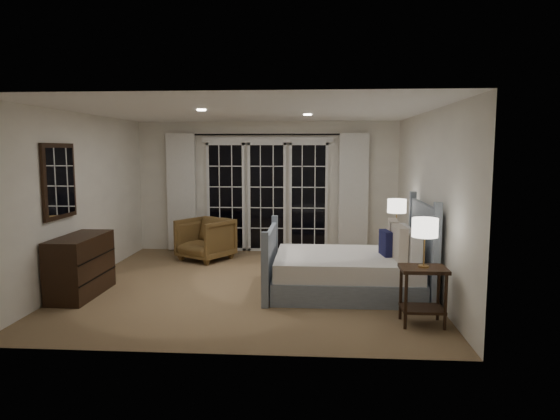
# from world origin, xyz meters

# --- Properties ---
(floor) EXTENTS (5.00, 5.00, 0.00)m
(floor) POSITION_xyz_m (0.00, 0.00, 0.00)
(floor) COLOR olive
(floor) RESTS_ON ground
(ceiling) EXTENTS (5.00, 5.00, 0.00)m
(ceiling) POSITION_xyz_m (0.00, 0.00, 2.50)
(ceiling) COLOR white
(ceiling) RESTS_ON wall_back
(wall_left) EXTENTS (0.02, 5.00, 2.50)m
(wall_left) POSITION_xyz_m (-2.50, 0.00, 1.25)
(wall_left) COLOR white
(wall_left) RESTS_ON floor
(wall_right) EXTENTS (0.02, 5.00, 2.50)m
(wall_right) POSITION_xyz_m (2.50, 0.00, 1.25)
(wall_right) COLOR white
(wall_right) RESTS_ON floor
(wall_back) EXTENTS (5.00, 0.02, 2.50)m
(wall_back) POSITION_xyz_m (0.00, 2.50, 1.25)
(wall_back) COLOR white
(wall_back) RESTS_ON floor
(wall_front) EXTENTS (5.00, 0.02, 2.50)m
(wall_front) POSITION_xyz_m (0.00, -2.50, 1.25)
(wall_front) COLOR white
(wall_front) RESTS_ON floor
(french_doors) EXTENTS (2.50, 0.04, 2.20)m
(french_doors) POSITION_xyz_m (0.00, 2.46, 1.09)
(french_doors) COLOR black
(french_doors) RESTS_ON wall_back
(curtain_rod) EXTENTS (3.50, 0.03, 0.03)m
(curtain_rod) POSITION_xyz_m (0.00, 2.40, 2.25)
(curtain_rod) COLOR black
(curtain_rod) RESTS_ON wall_back
(curtain_left) EXTENTS (0.55, 0.10, 2.25)m
(curtain_left) POSITION_xyz_m (-1.65, 2.38, 1.15)
(curtain_left) COLOR white
(curtain_left) RESTS_ON curtain_rod
(curtain_right) EXTENTS (0.55, 0.10, 2.25)m
(curtain_right) POSITION_xyz_m (1.65, 2.38, 1.15)
(curtain_right) COLOR white
(curtain_right) RESTS_ON curtain_rod
(downlight_a) EXTENTS (0.12, 0.12, 0.01)m
(downlight_a) POSITION_xyz_m (0.80, 0.60, 2.49)
(downlight_a) COLOR white
(downlight_a) RESTS_ON ceiling
(downlight_b) EXTENTS (0.12, 0.12, 0.01)m
(downlight_b) POSITION_xyz_m (-0.60, -0.40, 2.49)
(downlight_b) COLOR white
(downlight_b) RESTS_ON ceiling
(bed) EXTENTS (2.14, 1.53, 1.25)m
(bed) POSITION_xyz_m (1.42, -0.27, 0.32)
(bed) COLOR gray
(bed) RESTS_ON floor
(nightstand_left) EXTENTS (0.51, 0.41, 0.66)m
(nightstand_left) POSITION_xyz_m (2.14, -1.52, 0.44)
(nightstand_left) COLOR black
(nightstand_left) RESTS_ON floor
(nightstand_right) EXTENTS (0.47, 0.38, 0.61)m
(nightstand_right) POSITION_xyz_m (2.22, 0.91, 0.40)
(nightstand_right) COLOR black
(nightstand_right) RESTS_ON floor
(lamp_left) EXTENTS (0.29, 0.29, 0.55)m
(lamp_left) POSITION_xyz_m (2.14, -1.52, 1.10)
(lamp_left) COLOR #B88B49
(lamp_left) RESTS_ON nightstand_left
(lamp_right) EXTENTS (0.30, 0.30, 0.57)m
(lamp_right) POSITION_xyz_m (2.22, 0.91, 1.07)
(lamp_right) COLOR #B88B49
(lamp_right) RESTS_ON nightstand_right
(armchair) EXTENTS (1.11, 1.12, 0.75)m
(armchair) POSITION_xyz_m (-1.02, 1.60, 0.37)
(armchair) COLOR brown
(armchair) RESTS_ON floor
(dresser) EXTENTS (0.49, 1.15, 0.81)m
(dresser) POSITION_xyz_m (-2.23, -0.68, 0.41)
(dresser) COLOR black
(dresser) RESTS_ON floor
(mirror) EXTENTS (0.05, 0.85, 1.00)m
(mirror) POSITION_xyz_m (-2.47, -0.68, 1.55)
(mirror) COLOR black
(mirror) RESTS_ON wall_left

